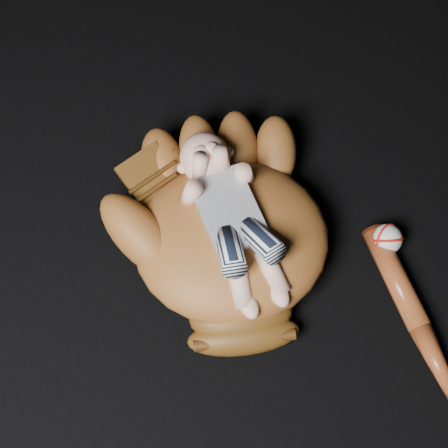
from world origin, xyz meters
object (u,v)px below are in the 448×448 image
object	(u,v)px
baseball_glove	(231,235)
baseball_bat	(427,341)
baseball	(387,239)
newborn_baby	(235,223)

from	to	relation	value
baseball_glove	baseball_bat	size ratio (longest dim) A/B	1.11
baseball_bat	baseball	bearing A→B (deg)	86.35
baseball_glove	baseball	bearing A→B (deg)	-4.17
baseball_bat	baseball	xyz separation A→B (m)	(0.01, 0.22, 0.01)
baseball	baseball_glove	bearing A→B (deg)	164.35
baseball_glove	baseball	distance (m)	0.32
newborn_baby	baseball_bat	bearing A→B (deg)	-49.44
baseball_glove	baseball_bat	xyz separation A→B (m)	(0.29, -0.30, -0.06)
baseball_glove	baseball	world-z (taller)	baseball_glove
newborn_baby	baseball_bat	world-z (taller)	newborn_baby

